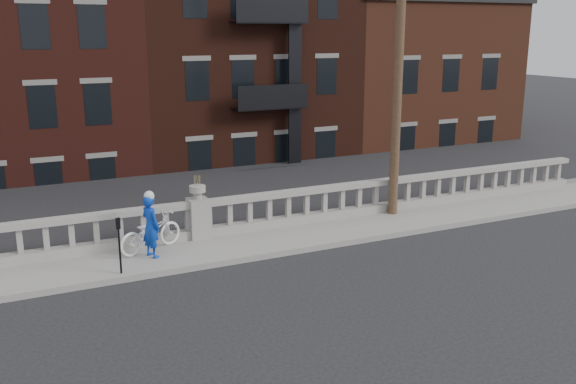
# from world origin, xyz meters

# --- Properties ---
(ground) EXTENTS (120.00, 120.00, 0.00)m
(ground) POSITION_xyz_m (0.00, 0.00, 0.00)
(ground) COLOR black
(ground) RESTS_ON ground
(sidewalk) EXTENTS (32.00, 2.20, 0.15)m
(sidewalk) POSITION_xyz_m (0.00, 3.00, 0.07)
(sidewalk) COLOR gray
(sidewalk) RESTS_ON ground
(balustrade) EXTENTS (28.00, 0.34, 1.03)m
(balustrade) POSITION_xyz_m (0.00, 3.95, 0.64)
(balustrade) COLOR gray
(balustrade) RESTS_ON sidewalk
(planter_pedestal) EXTENTS (0.55, 0.55, 1.76)m
(planter_pedestal) POSITION_xyz_m (0.00, 3.95, 0.83)
(planter_pedestal) COLOR gray
(planter_pedestal) RESTS_ON sidewalk
(lower_level) EXTENTS (80.00, 44.00, 20.80)m
(lower_level) POSITION_xyz_m (0.56, 23.04, 2.63)
(lower_level) COLOR #605E59
(lower_level) RESTS_ON ground
(utility_pole) EXTENTS (1.60, 0.28, 10.00)m
(utility_pole) POSITION_xyz_m (6.20, 3.60, 5.24)
(utility_pole) COLOR #422D1E
(utility_pole) RESTS_ON sidewalk
(parking_meter_c) EXTENTS (0.10, 0.09, 1.36)m
(parking_meter_c) POSITION_xyz_m (-2.51, 2.15, 1.00)
(parking_meter_c) COLOR black
(parking_meter_c) RESTS_ON sidewalk
(bicycle) EXTENTS (1.99, 1.36, 0.99)m
(bicycle) POSITION_xyz_m (-1.46, 3.46, 0.64)
(bicycle) COLOR white
(bicycle) RESTS_ON sidewalk
(cyclist) EXTENTS (0.57, 0.69, 1.60)m
(cyclist) POSITION_xyz_m (-1.56, 2.98, 0.95)
(cyclist) COLOR #0B35AD
(cyclist) RESTS_ON sidewalk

